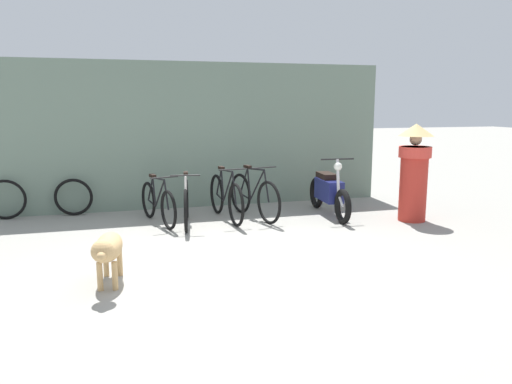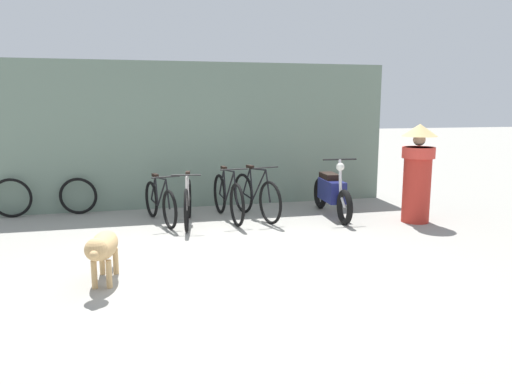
% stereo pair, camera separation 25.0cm
% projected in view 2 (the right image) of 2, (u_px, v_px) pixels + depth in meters
% --- Properties ---
extents(ground_plane, '(60.00, 60.00, 0.00)m').
position_uv_depth(ground_plane, '(235.00, 262.00, 6.25)').
color(ground_plane, gray).
extents(shop_wall_back, '(7.53, 0.20, 2.72)m').
position_uv_depth(shop_wall_back, '(196.00, 135.00, 9.45)').
color(shop_wall_back, slate).
rests_on(shop_wall_back, ground).
extents(bicycle_0, '(0.54, 1.55, 0.82)m').
position_uv_depth(bicycle_0, '(160.00, 203.00, 8.24)').
color(bicycle_0, black).
rests_on(bicycle_0, ground).
extents(bicycle_1, '(0.46, 1.64, 0.88)m').
position_uv_depth(bicycle_1, '(188.00, 203.00, 8.13)').
color(bicycle_1, black).
rests_on(bicycle_1, ground).
extents(bicycle_2, '(0.46, 1.74, 0.92)m').
position_uv_depth(bicycle_2, '(228.00, 198.00, 8.47)').
color(bicycle_2, black).
rests_on(bicycle_2, ground).
extents(bicycle_3, '(0.54, 1.65, 0.93)m').
position_uv_depth(bicycle_3, '(256.00, 196.00, 8.57)').
color(bicycle_3, black).
rests_on(bicycle_3, ground).
extents(motorcycle, '(0.58, 1.89, 1.05)m').
position_uv_depth(motorcycle, '(332.00, 193.00, 8.72)').
color(motorcycle, black).
rests_on(motorcycle, ground).
extents(stray_dog, '(0.37, 1.25, 0.61)m').
position_uv_depth(stray_dog, '(103.00, 247.00, 5.43)').
color(stray_dog, tan).
rests_on(stray_dog, ground).
extents(person_in_robes, '(0.64, 0.64, 1.63)m').
position_uv_depth(person_in_robes, '(418.00, 170.00, 8.21)').
color(person_in_robes, '#B72D23').
rests_on(person_in_robes, ground).
extents(spare_tire_left, '(0.66, 0.11, 0.66)m').
position_uv_depth(spare_tire_left, '(78.00, 196.00, 8.88)').
color(spare_tire_left, black).
rests_on(spare_tire_left, ground).
extents(spare_tire_right, '(0.69, 0.07, 0.69)m').
position_uv_depth(spare_tire_right, '(11.00, 198.00, 8.61)').
color(spare_tire_right, black).
rests_on(spare_tire_right, ground).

